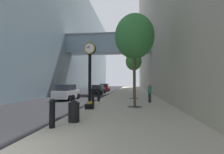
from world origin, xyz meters
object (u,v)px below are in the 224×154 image
object	(u,v)px
street_tree_near	(134,37)
trash_bin	(74,110)
pedestrian_walking	(150,92)
car_black_far	(98,89)
bollard_fourth	(93,97)
bollard_fifth	(99,95)
car_white_mid	(67,92)
street_clock	(90,71)
street_tree_mid_near	(134,62)
bollard_second	(73,105)
car_red_near	(105,88)
bollard_nearest	(52,113)

from	to	relation	value
street_tree_near	trash_bin	xyz separation A→B (m)	(-2.93, -5.22, -4.83)
pedestrian_walking	car_black_far	xyz separation A→B (m)	(-7.41, 12.58, -0.31)
pedestrian_walking	bollard_fourth	bearing A→B (deg)	-156.48
bollard_fifth	car_black_far	xyz separation A→B (m)	(-2.54, 12.28, 0.00)
bollard_fourth	car_white_mid	xyz separation A→B (m)	(-4.23, 4.83, 0.08)
bollard_fourth	car_white_mid	size ratio (longest dim) A/B	0.29
car_black_far	trash_bin	bearing A→B (deg)	-81.63
bollard_fifth	car_black_far	bearing A→B (deg)	101.69
street_clock	pedestrian_walking	xyz separation A→B (m)	(4.59, 4.34, -1.73)
street_clock	street_tree_mid_near	size ratio (longest dim) A/B	0.90
bollard_second	car_white_mid	bearing A→B (deg)	113.63
street_clock	car_red_near	bearing A→B (deg)	96.93
bollard_nearest	car_red_near	xyz separation A→B (m)	(-2.78, 30.31, 0.05)
bollard_fourth	car_red_near	distance (m)	23.22
bollard_nearest	bollard_fifth	size ratio (longest dim) A/B	1.00
bollard_fifth	car_red_near	distance (m)	20.83
bollard_fourth	street_tree_near	xyz separation A→B (m)	(3.45, -0.91, 4.75)
bollard_nearest	bollard_fourth	distance (m)	7.25
bollard_fourth	car_black_far	xyz separation A→B (m)	(-2.54, 14.70, 0.00)
street_tree_near	trash_bin	world-z (taller)	street_tree_near
street_tree_mid_near	car_red_near	size ratio (longest dim) A/B	1.28
bollard_fourth	street_tree_mid_near	xyz separation A→B (m)	(3.45, 5.71, 3.61)
bollard_fifth	street_tree_mid_near	distance (m)	5.99
bollard_second	street_clock	bearing A→B (deg)	83.73
bollard_second	street_tree_mid_near	xyz separation A→B (m)	(3.45, 10.55, 3.61)
bollard_fourth	street_tree_near	bearing A→B (deg)	-14.76
car_black_far	bollard_fourth	bearing A→B (deg)	-80.19
street_clock	bollard_fifth	distance (m)	5.08
street_tree_mid_near	trash_bin	bearing A→B (deg)	-103.88
street_tree_mid_near	street_clock	bearing A→B (deg)	-111.73
bollard_fifth	car_black_far	size ratio (longest dim) A/B	0.27
street_clock	car_white_mid	xyz separation A→B (m)	(-4.51, 7.05, -1.96)
bollard_nearest	trash_bin	xyz separation A→B (m)	(0.52, 1.12, -0.08)
street_tree_mid_near	car_black_far	distance (m)	11.39
bollard_nearest	bollard_fourth	size ratio (longest dim) A/B	1.00
car_white_mid	pedestrian_walking	bearing A→B (deg)	-16.56
street_tree_near	pedestrian_walking	bearing A→B (deg)	64.86
street_tree_near	car_white_mid	world-z (taller)	street_tree_near
street_tree_near	trash_bin	distance (m)	7.69
bollard_second	car_red_near	xyz separation A→B (m)	(-2.78, 27.89, 0.05)
street_tree_mid_near	car_white_mid	distance (m)	8.50
car_black_far	car_red_near	bearing A→B (deg)	91.66
street_tree_mid_near	bollard_nearest	bearing A→B (deg)	-104.90
street_tree_near	car_red_near	bearing A→B (deg)	104.58
bollard_nearest	car_black_far	size ratio (longest dim) A/B	0.27
bollard_nearest	car_red_near	size ratio (longest dim) A/B	0.28
bollard_second	bollard_fifth	distance (m)	7.25
street_clock	car_white_mid	bearing A→B (deg)	122.63
street_tree_near	pedestrian_walking	world-z (taller)	street_tree_near
street_tree_mid_near	pedestrian_walking	size ratio (longest dim) A/B	3.06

